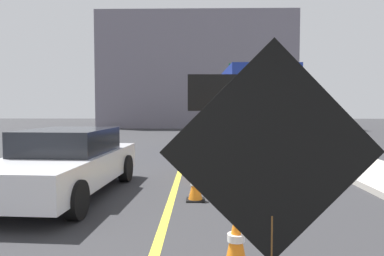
% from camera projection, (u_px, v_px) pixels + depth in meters
% --- Properties ---
extents(lane_center_stripe, '(0.14, 36.00, 0.01)m').
position_uv_depth(lane_center_stripe, '(165.00, 221.00, 5.78)').
color(lane_center_stripe, yellow).
rests_on(lane_center_stripe, ground).
extents(roadwork_sign, '(1.63, 0.11, 2.33)m').
position_uv_depth(roadwork_sign, '(272.00, 158.00, 2.59)').
color(roadwork_sign, '#593819').
rests_on(roadwork_sign, ground).
extents(arrow_board_trailer, '(1.60, 1.83, 2.70)m').
position_uv_depth(arrow_board_trailer, '(218.00, 159.00, 9.43)').
color(arrow_board_trailer, orange).
rests_on(arrow_board_trailer, ground).
extents(box_truck, '(2.75, 7.21, 3.40)m').
position_uv_depth(box_truck, '(251.00, 108.00, 15.63)').
color(box_truck, black).
rests_on(box_truck, ground).
extents(pickup_car, '(2.20, 4.72, 1.38)m').
position_uv_depth(pickup_car, '(65.00, 162.00, 7.47)').
color(pickup_car, silver).
rests_on(pickup_car, ground).
extents(highway_guide_sign, '(2.79, 0.30, 5.00)m').
position_uv_depth(highway_guide_sign, '(257.00, 84.00, 24.21)').
color(highway_guide_sign, gray).
rests_on(highway_guide_sign, ground).
extents(far_building_block, '(17.77, 6.56, 10.36)m').
position_uv_depth(far_building_block, '(197.00, 73.00, 34.29)').
color(far_building_block, slate).
rests_on(far_building_block, ground).
extents(traffic_cone_near_sign, '(0.36, 0.36, 0.77)m').
position_uv_depth(traffic_cone_near_sign, '(236.00, 243.00, 3.86)').
color(traffic_cone_near_sign, black).
rests_on(traffic_cone_near_sign, ground).
extents(traffic_cone_mid_lane, '(0.36, 0.36, 0.60)m').
position_uv_depth(traffic_cone_mid_lane, '(195.00, 186.00, 7.06)').
color(traffic_cone_mid_lane, black).
rests_on(traffic_cone_mid_lane, ground).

